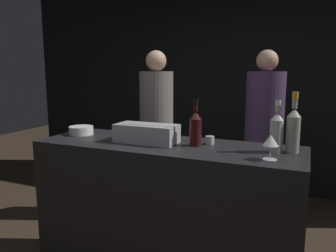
{
  "coord_description": "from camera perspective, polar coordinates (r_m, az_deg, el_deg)",
  "views": [
    {
      "loc": [
        0.88,
        -1.71,
        1.56
      ],
      "look_at": [
        0.0,
        0.33,
        1.18
      ],
      "focal_mm": 35.0,
      "sensor_mm": 36.0,
      "label": 1
    }
  ],
  "objects": [
    {
      "name": "wine_glass",
      "position": [
        1.92,
        17.43,
        -2.58
      ],
      "size": [
        0.09,
        0.09,
        0.14
      ],
      "color": "silver",
      "rests_on": "bar_counter"
    },
    {
      "name": "ice_bin_with_bottles",
      "position": [
        2.29,
        -3.85,
        -1.09
      ],
      "size": [
        0.44,
        0.2,
        0.13
      ],
      "color": "#B7BABF",
      "rests_on": "bar_counter"
    },
    {
      "name": "candle_votive",
      "position": [
        2.25,
        7.29,
        -2.46
      ],
      "size": [
        0.06,
        0.06,
        0.06
      ],
      "color": "silver",
      "rests_on": "bar_counter"
    },
    {
      "name": "person_blond_tee",
      "position": [
        3.44,
        16.35,
        -0.45
      ],
      "size": [
        0.38,
        0.38,
        1.76
      ],
      "rotation": [
        0.0,
        0.0,
        1.56
      ],
      "color": "black",
      "rests_on": "ground_plane"
    },
    {
      "name": "bowl_white",
      "position": [
        2.67,
        -14.89,
        -0.7
      ],
      "size": [
        0.19,
        0.19,
        0.06
      ],
      "color": "white",
      "rests_on": "bar_counter"
    },
    {
      "name": "rose_wine_bottle",
      "position": [
        2.13,
        20.98,
        -0.35
      ],
      "size": [
        0.08,
        0.08,
        0.37
      ],
      "color": "#9EA899",
      "rests_on": "bar_counter"
    },
    {
      "name": "white_wine_bottle",
      "position": [
        2.1,
        18.38,
        -0.81
      ],
      "size": [
        0.08,
        0.08,
        0.32
      ],
      "color": "#B2B7AD",
      "rests_on": "bar_counter"
    },
    {
      "name": "wall_back_chalkboard",
      "position": [
        4.39,
        11.86,
        7.37
      ],
      "size": [
        6.4,
        0.06,
        2.8
      ],
      "color": "black",
      "rests_on": "ground_plane"
    },
    {
      "name": "person_in_hoodie",
      "position": [
        3.42,
        -2.02,
        0.01
      ],
      "size": [
        0.35,
        0.35,
        1.76
      ],
      "rotation": [
        0.0,
        0.0,
        -1.63
      ],
      "color": "black",
      "rests_on": "ground_plane"
    },
    {
      "name": "red_wine_bottle_black_foil",
      "position": [
        2.18,
        4.81,
        -0.2
      ],
      "size": [
        0.08,
        0.08,
        0.32
      ],
      "color": "#380F0F",
      "rests_on": "bar_counter"
    },
    {
      "name": "bar_counter",
      "position": [
        2.43,
        -0.29,
        -15.43
      ],
      "size": [
        1.83,
        0.6,
        1.06
      ],
      "color": "black",
      "rests_on": "ground_plane"
    }
  ]
}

